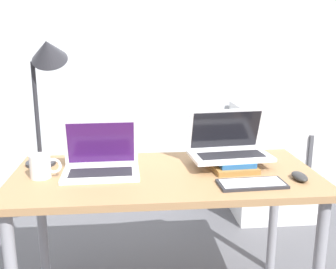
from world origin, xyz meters
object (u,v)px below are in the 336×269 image
wireless_keyboard (252,184)px  mug (41,166)px  mini_fridge (272,161)px  laptop_left (101,163)px  desk_lamp (46,66)px  laptop_on_books (229,147)px  mouse (300,176)px  book_stack (230,162)px

wireless_keyboard → mug: size_ratio=2.09×
mug → mini_fridge: mini_fridge is taller
laptop_left → wireless_keyboard: (0.63, -0.22, -0.04)m
wireless_keyboard → desk_lamp: desk_lamp is taller
laptop_left → desk_lamp: desk_lamp is taller
laptop_on_books → wireless_keyboard: bearing=-82.8°
mouse → desk_lamp: (-1.09, 0.28, 0.46)m
mini_fridge → laptop_left: bearing=-140.6°
mug → book_stack: bearing=4.6°
mouse → wireless_keyboard: bearing=-169.0°
laptop_left → laptop_on_books: bearing=5.0°
laptop_on_books → book_stack: bearing=-76.3°
desk_lamp → laptop_on_books: bearing=-4.0°
desk_lamp → mouse: bearing=-14.6°
laptop_on_books → mini_fridge: bearing=57.9°
laptop_left → mug: bearing=-171.3°
laptop_left → mug: size_ratio=2.50×
desk_lamp → mini_fridge: 1.80m
mouse → desk_lamp: size_ratio=0.18×
book_stack → mouse: bearing=-38.8°
mouse → mini_fridge: bearing=74.7°
laptop_left → mouse: (0.86, -0.17, -0.03)m
laptop_on_books → mouse: (0.26, -0.23, -0.08)m
mug → mini_fridge: 1.77m
book_stack → mug: (-0.86, -0.07, 0.03)m
mini_fridge → mug: bearing=-145.0°
laptop_left → desk_lamp: size_ratio=0.54×
mini_fridge → wireless_keyboard: bearing=-114.4°
laptop_left → mini_fridge: bearing=39.4°
book_stack → desk_lamp: (-0.84, 0.08, 0.45)m
desk_lamp → mini_fridge: desk_lamp is taller
book_stack → mini_fridge: mini_fridge is taller
laptop_on_books → desk_lamp: size_ratio=0.62×
laptop_on_books → mug: (-0.85, -0.09, -0.04)m
book_stack → wireless_keyboard: bearing=-83.4°
laptop_left → mini_fridge: size_ratio=0.41×
book_stack → laptop_on_books: size_ratio=0.76×
laptop_left → laptop_on_books: 0.60m
mug → desk_lamp: (0.02, 0.15, 0.42)m
mouse → mini_fridge: mini_fridge is taller
book_stack → mug: mug is taller
mouse → mini_fridge: size_ratio=0.13×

